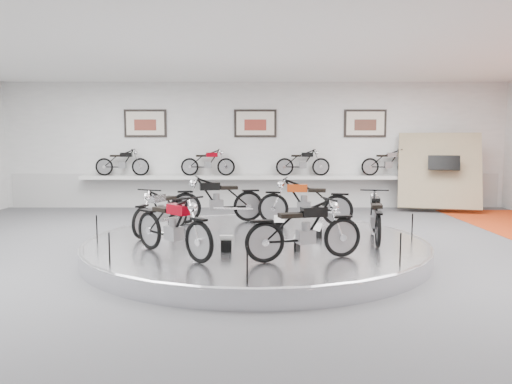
{
  "coord_description": "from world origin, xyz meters",
  "views": [
    {
      "loc": [
        -0.02,
        -9.03,
        2.18
      ],
      "look_at": [
        0.01,
        0.6,
        1.17
      ],
      "focal_mm": 35.0,
      "sensor_mm": 36.0,
      "label": 1
    }
  ],
  "objects_px": {
    "bike_e": "(305,229)",
    "bike_f": "(375,216)",
    "display_platform": "(256,247)",
    "bike_d": "(173,226)",
    "bike_b": "(217,199)",
    "shelf": "(255,177)",
    "bike_a": "(305,201)",
    "bike_c": "(162,210)"
  },
  "relations": [
    {
      "from": "display_platform",
      "to": "bike_a",
      "type": "bearing_deg",
      "value": 55.79
    },
    {
      "from": "display_platform",
      "to": "bike_f",
      "type": "bearing_deg",
      "value": -3.63
    },
    {
      "from": "shelf",
      "to": "display_platform",
      "type": "bearing_deg",
      "value": -90.0
    },
    {
      "from": "display_platform",
      "to": "bike_e",
      "type": "distance_m",
      "value": 1.91
    },
    {
      "from": "shelf",
      "to": "bike_a",
      "type": "xyz_separation_m",
      "value": [
        1.09,
        -4.79,
        -0.17
      ]
    },
    {
      "from": "bike_c",
      "to": "bike_f",
      "type": "relative_size",
      "value": 1.0
    },
    {
      "from": "shelf",
      "to": "bike_b",
      "type": "relative_size",
      "value": 6.04
    },
    {
      "from": "bike_d",
      "to": "bike_f",
      "type": "bearing_deg",
      "value": 63.85
    },
    {
      "from": "bike_e",
      "to": "bike_f",
      "type": "relative_size",
      "value": 1.04
    },
    {
      "from": "bike_e",
      "to": "bike_c",
      "type": "bearing_deg",
      "value": 122.82
    },
    {
      "from": "bike_c",
      "to": "bike_e",
      "type": "height_order",
      "value": "bike_e"
    },
    {
      "from": "bike_b",
      "to": "bike_c",
      "type": "relative_size",
      "value": 1.15
    },
    {
      "from": "display_platform",
      "to": "bike_e",
      "type": "xyz_separation_m",
      "value": [
        0.76,
        -1.64,
        0.64
      ]
    },
    {
      "from": "bike_a",
      "to": "bike_d",
      "type": "bearing_deg",
      "value": 61.41
    },
    {
      "from": "bike_d",
      "to": "bike_e",
      "type": "xyz_separation_m",
      "value": [
        2.11,
        -0.27,
        -0.01
      ]
    },
    {
      "from": "display_platform",
      "to": "bike_b",
      "type": "bearing_deg",
      "value": 114.27
    },
    {
      "from": "bike_b",
      "to": "bike_e",
      "type": "relative_size",
      "value": 1.1
    },
    {
      "from": "bike_a",
      "to": "bike_c",
      "type": "height_order",
      "value": "bike_a"
    },
    {
      "from": "display_platform",
      "to": "bike_a",
      "type": "xyz_separation_m",
      "value": [
        1.09,
        1.61,
        0.68
      ]
    },
    {
      "from": "shelf",
      "to": "bike_b",
      "type": "xyz_separation_m",
      "value": [
        -0.87,
        -4.47,
        -0.16
      ]
    },
    {
      "from": "bike_b",
      "to": "bike_d",
      "type": "relative_size",
      "value": 1.07
    },
    {
      "from": "shelf",
      "to": "bike_d",
      "type": "relative_size",
      "value": 6.46
    },
    {
      "from": "bike_b",
      "to": "bike_c",
      "type": "distance_m",
      "value": 1.68
    },
    {
      "from": "display_platform",
      "to": "shelf",
      "type": "xyz_separation_m",
      "value": [
        0.0,
        6.4,
        0.85
      ]
    },
    {
      "from": "bike_a",
      "to": "bike_e",
      "type": "bearing_deg",
      "value": 94.97
    },
    {
      "from": "bike_d",
      "to": "display_platform",
      "type": "bearing_deg",
      "value": 90.35
    },
    {
      "from": "bike_b",
      "to": "bike_c",
      "type": "xyz_separation_m",
      "value": [
        -1.02,
        -1.32,
        -0.07
      ]
    },
    {
      "from": "display_platform",
      "to": "bike_b",
      "type": "xyz_separation_m",
      "value": [
        -0.87,
        1.93,
        0.69
      ]
    },
    {
      "from": "display_platform",
      "to": "bike_d",
      "type": "bearing_deg",
      "value": -134.64
    },
    {
      "from": "bike_a",
      "to": "bike_d",
      "type": "distance_m",
      "value": 3.85
    },
    {
      "from": "bike_a",
      "to": "bike_f",
      "type": "bearing_deg",
      "value": 133.94
    },
    {
      "from": "bike_e",
      "to": "bike_f",
      "type": "height_order",
      "value": "bike_e"
    },
    {
      "from": "shelf",
      "to": "bike_b",
      "type": "distance_m",
      "value": 4.55
    },
    {
      "from": "bike_f",
      "to": "shelf",
      "type": "bearing_deg",
      "value": 28.08
    },
    {
      "from": "display_platform",
      "to": "bike_e",
      "type": "height_order",
      "value": "bike_e"
    },
    {
      "from": "bike_f",
      "to": "bike_b",
      "type": "bearing_deg",
      "value": 65.48
    },
    {
      "from": "bike_b",
      "to": "bike_c",
      "type": "bearing_deg",
      "value": 39.2
    },
    {
      "from": "bike_e",
      "to": "bike_f",
      "type": "xyz_separation_m",
      "value": [
        1.47,
        1.49,
        -0.02
      ]
    },
    {
      "from": "display_platform",
      "to": "bike_b",
      "type": "height_order",
      "value": "bike_b"
    },
    {
      "from": "bike_d",
      "to": "shelf",
      "type": "bearing_deg",
      "value": 125.15
    },
    {
      "from": "bike_a",
      "to": "bike_b",
      "type": "relative_size",
      "value": 0.98
    },
    {
      "from": "bike_c",
      "to": "bike_d",
      "type": "xyz_separation_m",
      "value": [
        0.55,
        -1.97,
        0.03
      ]
    }
  ]
}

